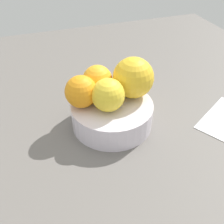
{
  "coord_description": "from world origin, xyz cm",
  "views": [
    {
      "loc": [
        -13.36,
        -39.11,
        35.72
      ],
      "look_at": [
        0.0,
        0.0,
        3.0
      ],
      "focal_mm": 42.24,
      "sensor_mm": 36.0,
      "label": 1
    }
  ],
  "objects_px": {
    "fruit_bowl": "(112,114)",
    "orange_in_bowl_1": "(133,78)",
    "orange_in_bowl_3": "(81,92)",
    "orange_in_bowl_0": "(108,95)",
    "orange_in_bowl_2": "(97,80)"
  },
  "relations": [
    {
      "from": "orange_in_bowl_0",
      "to": "fruit_bowl",
      "type": "bearing_deg",
      "value": 45.13
    },
    {
      "from": "fruit_bowl",
      "to": "orange_in_bowl_3",
      "type": "xyz_separation_m",
      "value": [
        -0.06,
        0.02,
        0.06
      ]
    },
    {
      "from": "orange_in_bowl_0",
      "to": "orange_in_bowl_3",
      "type": "bearing_deg",
      "value": 148.07
    },
    {
      "from": "fruit_bowl",
      "to": "orange_in_bowl_1",
      "type": "relative_size",
      "value": 2.0
    },
    {
      "from": "orange_in_bowl_1",
      "to": "orange_in_bowl_3",
      "type": "relative_size",
      "value": 1.31
    },
    {
      "from": "orange_in_bowl_1",
      "to": "orange_in_bowl_3",
      "type": "xyz_separation_m",
      "value": [
        -0.11,
        -0.0,
        -0.01
      ]
    },
    {
      "from": "orange_in_bowl_2",
      "to": "orange_in_bowl_1",
      "type": "bearing_deg",
      "value": -25.57
    },
    {
      "from": "orange_in_bowl_0",
      "to": "orange_in_bowl_1",
      "type": "bearing_deg",
      "value": 24.52
    },
    {
      "from": "orange_in_bowl_2",
      "to": "orange_in_bowl_3",
      "type": "xyz_separation_m",
      "value": [
        -0.04,
        -0.03,
        0.0
      ]
    },
    {
      "from": "fruit_bowl",
      "to": "orange_in_bowl_0",
      "type": "height_order",
      "value": "orange_in_bowl_0"
    },
    {
      "from": "orange_in_bowl_1",
      "to": "orange_in_bowl_3",
      "type": "bearing_deg",
      "value": -179.86
    },
    {
      "from": "orange_in_bowl_1",
      "to": "orange_in_bowl_2",
      "type": "bearing_deg",
      "value": 154.43
    },
    {
      "from": "orange_in_bowl_0",
      "to": "orange_in_bowl_2",
      "type": "distance_m",
      "value": 0.06
    },
    {
      "from": "orange_in_bowl_0",
      "to": "orange_in_bowl_1",
      "type": "distance_m",
      "value": 0.07
    },
    {
      "from": "fruit_bowl",
      "to": "orange_in_bowl_2",
      "type": "xyz_separation_m",
      "value": [
        -0.01,
        0.05,
        0.06
      ]
    }
  ]
}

